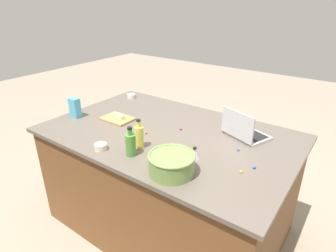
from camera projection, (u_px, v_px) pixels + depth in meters
The scene contains 19 objects.
ground_plane at pixel (168, 221), 2.56m from camera, with size 12.00×12.00×0.00m, color gray.
island_counter at pixel (168, 180), 2.37m from camera, with size 1.91×1.22×0.90m.
laptop at pixel (244, 131), 2.08m from camera, with size 0.37×0.32×0.22m.
mixing_bowl_large at pixel (172, 163), 1.65m from camera, with size 0.28×0.28×0.12m.
bottle_oil at pixel (139, 136), 1.92m from camera, with size 0.06×0.06×0.21m.
bottle_olive at pixel (131, 144), 1.83m from camera, with size 0.07×0.07×0.20m.
cutting_board at pixel (118, 119), 2.39m from camera, with size 0.26×0.19×0.02m, color #AD7F4C.
butter_stick_left at pixel (119, 116), 2.37m from camera, with size 0.11×0.04×0.04m, color #F4E58C.
ramekin_small at pixel (101, 147), 1.92m from camera, with size 0.09×0.09×0.04m, color beige.
ramekin_medium at pixel (131, 96), 2.90m from camera, with size 0.08×0.08×0.04m, color beige.
kitchen_timer at pixel (195, 153), 1.81m from camera, with size 0.07×0.07×0.08m.
candy_bag at pixel (75, 108), 2.42m from camera, with size 0.09×0.06×0.17m, color #4CA5CC.
candy_0 at pixel (174, 169), 1.69m from camera, with size 0.02×0.02×0.02m, color orange.
candy_1 at pixel (181, 129), 2.21m from camera, with size 0.02×0.02×0.02m, color #CC3399.
candy_2 at pixel (241, 172), 1.67m from camera, with size 0.02×0.02×0.02m, color yellow.
candy_3 at pixel (254, 167), 1.71m from camera, with size 0.02×0.02×0.02m, color blue.
candy_4 at pixel (238, 150), 1.91m from camera, with size 0.02×0.02×0.02m, color blue.
candy_5 at pixel (146, 133), 2.15m from camera, with size 0.02×0.02×0.02m, color orange.
candy_6 at pixel (76, 115), 2.48m from camera, with size 0.02×0.02×0.02m, color blue.
Camera 1 is at (-1.15, 1.59, 1.85)m, focal length 30.16 mm.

